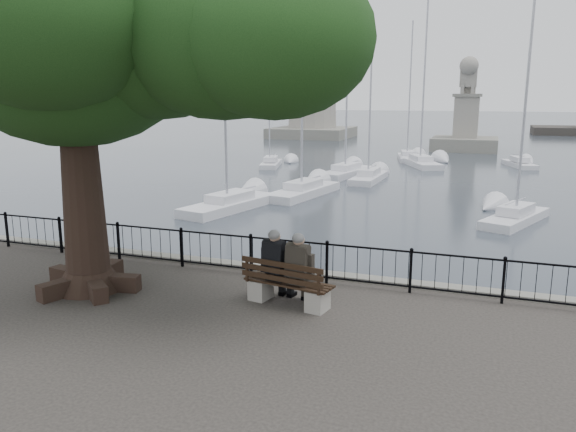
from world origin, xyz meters
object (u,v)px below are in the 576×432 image
at_px(person_right, 302,272).
at_px(lion_monument, 466,127).
at_px(tree, 106,27).
at_px(lighthouse, 313,37).
at_px(person_left, 278,268).
at_px(bench, 287,289).

distance_m(person_right, lion_monument, 49.08).
distance_m(tree, lighthouse, 63.66).
bearing_deg(tree, person_left, 9.69).
bearing_deg(bench, person_left, 148.82).
xyz_separation_m(person_right, lion_monument, (1.10, 49.06, 0.59)).
bearing_deg(person_left, lion_monument, 88.04).
bearing_deg(person_right, bench, -168.96).
distance_m(tree, lion_monument, 50.07).
bearing_deg(lighthouse, person_left, -73.29).
xyz_separation_m(bench, lighthouse, (-18.60, 61.20, 11.52)).
xyz_separation_m(person_left, tree, (-3.64, -0.62, 5.13)).
bearing_deg(person_left, lighthouse, 106.71).
height_order(bench, lighthouse, lighthouse).
distance_m(bench, tree, 6.79).
distance_m(person_right, lighthouse, 64.95).
bearing_deg(tree, lighthouse, 103.39).
bearing_deg(person_right, person_left, 169.65).
height_order(person_left, lion_monument, lion_monument).
height_order(person_left, person_right, same).
relative_size(tree, lighthouse, 0.36).
bearing_deg(tree, bench, 6.64).
xyz_separation_m(bench, person_left, (-0.27, 0.17, 0.40)).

